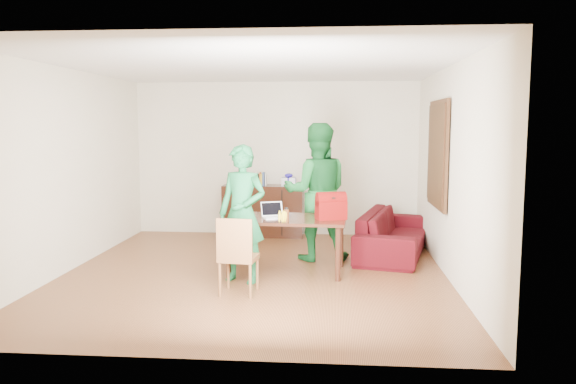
# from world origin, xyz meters

# --- Properties ---
(room) EXTENTS (5.20, 5.70, 2.90)m
(room) POSITION_xyz_m (0.01, 0.13, 1.31)
(room) COLOR #412110
(room) RESTS_ON ground
(table) EXTENTS (1.61, 0.97, 0.73)m
(table) POSITION_xyz_m (0.42, 0.13, 0.64)
(table) COLOR black
(table) RESTS_ON ground
(chair) EXTENTS (0.45, 0.43, 0.91)m
(chair) POSITION_xyz_m (-0.06, -0.90, 0.27)
(chair) COLOR brown
(chair) RESTS_ON ground
(person_near) EXTENTS (0.72, 0.59, 1.72)m
(person_near) POSITION_xyz_m (-0.09, -0.37, 0.86)
(person_near) COLOR #166535
(person_near) RESTS_ON ground
(person_far) EXTENTS (1.02, 0.83, 1.98)m
(person_far) POSITION_xyz_m (0.79, 0.86, 0.99)
(person_far) COLOR #145C24
(person_far) RESTS_ON ground
(laptop) EXTENTS (0.35, 0.30, 0.21)m
(laptop) POSITION_xyz_m (0.26, 0.06, 0.77)
(laptop) COLOR white
(laptop) RESTS_ON table
(bananas) EXTENTS (0.17, 0.14, 0.06)m
(bananas) POSITION_xyz_m (0.39, -0.22, 0.76)
(bananas) COLOR yellow
(bananas) RESTS_ON table
(bottle) EXTENTS (0.07, 0.07, 0.18)m
(bottle) POSITION_xyz_m (0.44, -0.19, 0.82)
(bottle) COLOR #5A2D14
(bottle) RESTS_ON table
(red_bag) EXTENTS (0.43, 0.32, 0.28)m
(red_bag) POSITION_xyz_m (1.00, 0.06, 0.87)
(red_bag) COLOR maroon
(red_bag) RESTS_ON table
(sofa) EXTENTS (1.36, 2.34, 0.64)m
(sofa) POSITION_xyz_m (1.95, 1.30, 0.32)
(sofa) COLOR #330806
(sofa) RESTS_ON ground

